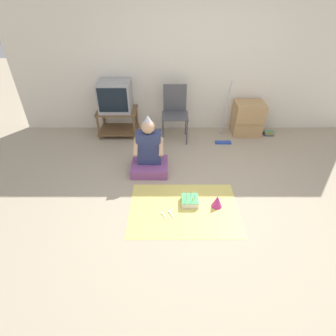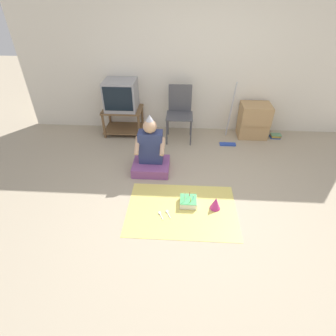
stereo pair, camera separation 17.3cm
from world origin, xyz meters
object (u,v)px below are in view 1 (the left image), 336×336
object	(u,v)px
tv	(115,96)
cardboard_box_stack	(247,118)
person_seated	(149,154)
birthday_cake	(190,201)
book_pile	(268,133)
dust_mop	(224,125)
party_hat_blue	(217,201)
folding_chair	(175,109)

from	to	relation	value
tv	cardboard_box_stack	distance (m)	2.44
person_seated	birthday_cake	world-z (taller)	person_seated
book_pile	person_seated	bearing A→B (deg)	-152.58
tv	birthday_cake	xyz separation A→B (m)	(1.22, -1.93, -0.69)
person_seated	dust_mop	bearing A→B (deg)	35.22
book_pile	party_hat_blue	distance (m)	2.33
dust_mop	book_pile	xyz separation A→B (m)	(0.92, 0.24, -0.28)
dust_mop	party_hat_blue	world-z (taller)	dust_mop
book_pile	tv	bearing A→B (deg)	179.20
birthday_cake	book_pile	bearing A→B (deg)	49.32
folding_chair	birthday_cake	distance (m)	1.88
tv	dust_mop	distance (m)	1.99
cardboard_box_stack	person_seated	distance (m)	2.12
folding_chair	birthday_cake	size ratio (longest dim) A/B	4.41
book_pile	folding_chair	bearing A→B (deg)	-177.17
tv	party_hat_blue	world-z (taller)	tv
cardboard_box_stack	birthday_cake	distance (m)	2.29
tv	dust_mop	size ratio (longest dim) A/B	0.50
tv	birthday_cake	distance (m)	2.38
dust_mop	party_hat_blue	xyz separation A→B (m)	(-0.36, -1.71, -0.23)
tv	party_hat_blue	bearing A→B (deg)	-51.84
tv	book_pile	world-z (taller)	tv
book_pile	birthday_cake	size ratio (longest dim) A/B	0.88
person_seated	tv	bearing A→B (deg)	118.87
party_hat_blue	dust_mop	bearing A→B (deg)	78.00
cardboard_box_stack	party_hat_blue	bearing A→B (deg)	-112.90
folding_chair	cardboard_box_stack	bearing A→B (deg)	5.86
cardboard_box_stack	book_pile	size ratio (longest dim) A/B	3.21
folding_chair	person_seated	world-z (taller)	folding_chair
cardboard_box_stack	dust_mop	distance (m)	0.56
cardboard_box_stack	person_seated	bearing A→B (deg)	-145.91
cardboard_box_stack	party_hat_blue	size ratio (longest dim) A/B	3.73
dust_mop	birthday_cake	distance (m)	1.82
cardboard_box_stack	dust_mop	xyz separation A→B (m)	(-0.48, -0.29, -0.00)
cardboard_box_stack	birthday_cake	world-z (taller)	cardboard_box_stack
dust_mop	person_seated	distance (m)	1.56
book_pile	cardboard_box_stack	bearing A→B (deg)	173.39
person_seated	birthday_cake	xyz separation A→B (m)	(0.57, -0.75, -0.24)
person_seated	folding_chair	bearing A→B (deg)	69.11
book_pile	person_seated	xyz separation A→B (m)	(-2.19, -1.14, 0.25)
folding_chair	birthday_cake	xyz separation A→B (m)	(0.17, -1.80, -0.50)
folding_chair	person_seated	xyz separation A→B (m)	(-0.40, -1.05, -0.27)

